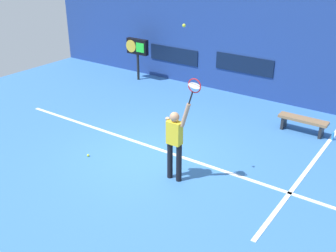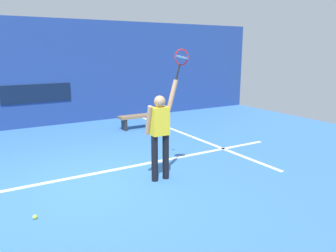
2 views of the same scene
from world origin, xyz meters
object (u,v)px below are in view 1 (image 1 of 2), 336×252
object	(u,v)px
water_bottle	(333,136)
spare_ball	(88,155)
tennis_player	(175,140)
court_bench	(303,122)
tennis_ball	(184,25)
scoreboard_clock	(137,48)
tennis_racket	(194,87)

from	to	relation	value
water_bottle	spare_ball	bearing A→B (deg)	-136.67
tennis_player	court_bench	world-z (taller)	tennis_player
court_bench	water_bottle	world-z (taller)	court_bench
court_bench	water_bottle	xyz separation A→B (m)	(0.87, 0.00, -0.22)
tennis_ball	scoreboard_clock	distance (m)	8.17
tennis_player	scoreboard_clock	xyz separation A→B (m)	(-5.42, 5.35, 0.26)
tennis_racket	court_bench	xyz separation A→B (m)	(1.13, 4.23, -2.02)
tennis_player	court_bench	distance (m)	4.57
tennis_ball	court_bench	distance (m)	5.56
tennis_ball	scoreboard_clock	bearing A→B (deg)	136.27
tennis_player	scoreboard_clock	bearing A→B (deg)	135.37
water_bottle	spare_ball	distance (m)	6.74
spare_ball	tennis_racket	bearing A→B (deg)	7.78
tennis_player	tennis_ball	size ratio (longest dim) A/B	29.11
tennis_ball	court_bench	size ratio (longest dim) A/B	0.05
spare_ball	court_bench	bearing A→B (deg)	48.90
tennis_racket	water_bottle	world-z (taller)	tennis_racket
tennis_racket	water_bottle	distance (m)	5.19
tennis_racket	water_bottle	bearing A→B (deg)	64.67
scoreboard_clock	tennis_ball	bearing A→B (deg)	-43.73
water_bottle	tennis_racket	bearing A→B (deg)	-115.33
scoreboard_clock	spare_ball	size ratio (longest dim) A/B	24.15
scoreboard_clock	water_bottle	size ratio (longest dim) A/B	6.84
tennis_player	tennis_racket	size ratio (longest dim) A/B	3.16
tennis_racket	scoreboard_clock	size ratio (longest dim) A/B	0.38
tennis_player	scoreboard_clock	distance (m)	7.62
court_bench	water_bottle	size ratio (longest dim) A/B	5.83
tennis_ball	court_bench	bearing A→B (deg)	72.41
tennis_ball	spare_ball	xyz separation A→B (m)	(-2.67, -0.33, -3.56)
tennis_racket	spare_ball	distance (m)	3.74
scoreboard_clock	court_bench	world-z (taller)	scoreboard_clock
tennis_racket	scoreboard_clock	xyz separation A→B (m)	(-5.89, 5.36, -1.09)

